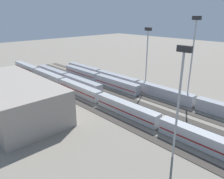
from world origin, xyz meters
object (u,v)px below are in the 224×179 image
Objects in this scene: light_mast_0 at (147,51)px; maintenance_shed at (12,97)px; train_on_track_4 at (96,96)px; train_on_track_3 at (66,77)px; train_on_track_0 at (161,92)px; light_mast_1 at (180,89)px; light_mast_2 at (193,50)px; train_on_track_1 at (98,78)px.

light_mast_0 reaches higher than maintenance_shed.
train_on_track_4 is 27.98m from train_on_track_3.
light_mast_1 reaches higher than train_on_track_0.
light_mast_2 reaches higher than train_on_track_0.
light_mast_2 reaches higher than maintenance_shed.
light_mast_0 reaches higher than train_on_track_1.
light_mast_0 is at bearing -107.67° from maintenance_shed.
train_on_track_1 and train_on_track_3 have the same top height.
train_on_track_1 is at bearing -135.77° from train_on_track_3.
light_mast_0 reaches higher than train_on_track_3.
train_on_track_4 is 22.87m from train_on_track_1.
light_mast_1 is at bearing 136.06° from light_mast_0.
light_mast_0 is at bearing -161.21° from train_on_track_1.
train_on_track_1 is (17.26, -15.00, -0.04)m from train_on_track_4.
train_on_track_3 is at bearing -59.93° from maintenance_shed.
train_on_track_3 is at bearing -10.29° from train_on_track_4.
train_on_track_3 is (10.27, 10.00, -0.00)m from train_on_track_1.
train_on_track_1 is 2.00× the size of light_mast_1.
train_on_track_1 is at bearing 18.79° from light_mast_0.
light_mast_2 is (-49.11, -17.89, 15.94)m from train_on_track_3.
maintenance_shed reaches higher than train_on_track_3.
train_on_track_0 is 38.00m from light_mast_1.
train_on_track_0 is 18.43m from light_mast_2.
train_on_track_1 is 26.22m from light_mast_0.
train_on_track_0 is at bearing 165.94° from light_mast_0.
train_on_track_1 is at bearing -80.57° from maintenance_shed.
train_on_track_4 reaches higher than train_on_track_1.
train_on_track_0 reaches higher than train_on_track_3.
light_mast_0 is at bearing -99.95° from train_on_track_4.
maintenance_shed is (14.69, 46.10, -10.65)m from light_mast_0.
light_mast_0 is 1.03× the size of light_mast_1.
train_on_track_1 is at bearing -23.54° from light_mast_1.
train_on_track_4 is 1.21× the size of train_on_track_0.
train_on_track_1 is at bearing 9.49° from train_on_track_0.
train_on_track_3 is (40.19, 15.00, -0.08)m from train_on_track_0.
train_on_track_1 is 1.00× the size of train_on_track_3.
train_on_track_4 is 35.25m from light_mast_2.
train_on_track_0 is at bearing -159.53° from train_on_track_3.
train_on_track_4 is at bearing 57.67° from train_on_track_0.
train_on_track_1 is 1.67× the size of light_mast_2.
light_mast_0 is at bearing -43.94° from light_mast_1.
train_on_track_4 reaches higher than train_on_track_3.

